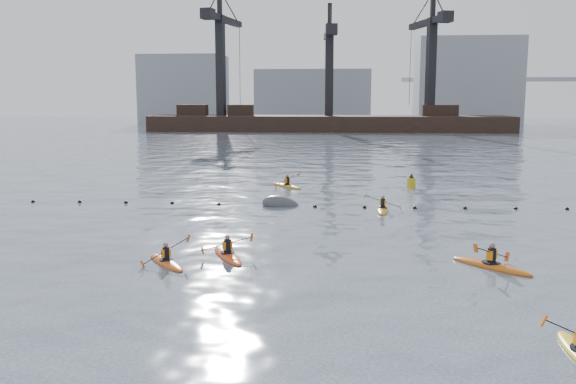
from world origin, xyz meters
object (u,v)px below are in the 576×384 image
at_px(mooring_buoy, 281,205).
at_px(kayaker_0, 166,261).
at_px(nav_buoy, 411,183).
at_px(kayaker_2, 228,254).
at_px(kayaker_4, 491,265).
at_px(kayaker_5, 287,186).
at_px(kayaker_3, 383,209).

bearing_deg(mooring_buoy, kayaker_0, -103.36).
height_order(kayaker_0, nav_buoy, kayaker_0).
distance_m(kayaker_2, mooring_buoy, 12.56).
relative_size(kayaker_4, kayaker_5, 0.99).
bearing_deg(kayaker_5, kayaker_2, -131.76).
distance_m(kayaker_0, kayaker_3, 15.72).
bearing_deg(kayaker_2, mooring_buoy, 58.67).
relative_size(kayaker_2, kayaker_3, 1.02).
xyz_separation_m(kayaker_0, kayaker_2, (2.26, 1.27, 0.01)).
bearing_deg(kayaker_4, kayaker_0, -41.96).
xyz_separation_m(kayaker_3, kayaker_5, (-6.46, 9.18, 0.01)).
height_order(kayaker_3, mooring_buoy, kayaker_3).
distance_m(kayaker_5, nav_buoy, 9.24).
relative_size(kayaker_2, nav_buoy, 2.79).
distance_m(kayaker_0, kayaker_5, 21.96).
bearing_deg(nav_buoy, kayaker_3, -105.71).
relative_size(kayaker_0, kayaker_2, 0.85).
bearing_deg(kayaker_2, kayaker_5, 61.33).
bearing_deg(mooring_buoy, kayaker_5, 92.22).
distance_m(kayaker_2, kayaker_5, 20.51).
xyz_separation_m(kayaker_3, mooring_buoy, (-6.15, 1.20, -0.10)).
distance_m(kayaker_0, kayaker_2, 2.59).
relative_size(kayaker_0, kayaker_5, 0.93).
relative_size(kayaker_3, nav_buoy, 2.74).
bearing_deg(kayaker_3, nav_buoy, 78.81).
bearing_deg(kayaker_0, nav_buoy, 23.48).
bearing_deg(kayaker_2, kayaker_0, -177.41).
bearing_deg(kayaker_4, mooring_buoy, -98.55).
height_order(kayaker_0, kayaker_5, kayaker_5).
bearing_deg(mooring_buoy, kayaker_4, -54.09).
height_order(kayaker_2, mooring_buoy, kayaker_2).
relative_size(kayaker_2, mooring_buoy, 1.38).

